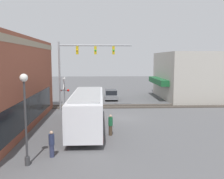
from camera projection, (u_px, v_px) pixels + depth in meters
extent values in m
plane|color=#565659|center=(118.00, 118.00, 25.11)|extent=(120.00, 120.00, 0.00)
cube|color=gray|center=(25.00, 42.00, 19.63)|extent=(19.69, 0.36, 0.50)
cube|color=black|center=(29.00, 111.00, 20.31)|extent=(16.37, 0.12, 2.20)
cube|color=#B2ADA3|center=(190.00, 75.00, 37.55)|extent=(12.41, 8.39, 6.86)
cube|color=#19592D|center=(158.00, 81.00, 37.44)|extent=(8.69, 1.20, 0.80)
cube|color=silver|center=(87.00, 109.00, 21.00)|extent=(10.69, 2.55, 2.53)
cube|color=black|center=(87.00, 105.00, 20.95)|extent=(10.47, 2.59, 1.06)
cube|color=#B21E1E|center=(88.00, 122.00, 21.13)|extent=(10.47, 2.58, 0.24)
cube|color=#A5A8AA|center=(87.00, 94.00, 20.84)|extent=(9.08, 2.17, 0.12)
cylinder|color=black|center=(89.00, 115.00, 24.26)|extent=(1.00, 2.57, 1.00)
cylinder|color=black|center=(85.00, 136.00, 17.63)|extent=(1.00, 2.57, 1.00)
cylinder|color=gray|center=(60.00, 77.00, 28.05)|extent=(0.20, 0.20, 7.80)
cylinder|color=gray|center=(95.00, 45.00, 27.80)|extent=(0.16, 8.10, 0.16)
cube|color=gold|center=(77.00, 50.00, 27.78)|extent=(0.30, 0.27, 0.90)
sphere|color=yellow|center=(77.00, 50.00, 27.62)|extent=(0.20, 0.20, 0.20)
cube|color=gold|center=(95.00, 50.00, 27.87)|extent=(0.30, 0.27, 0.90)
sphere|color=green|center=(95.00, 50.00, 27.70)|extent=(0.20, 0.20, 0.20)
cube|color=gold|center=(113.00, 50.00, 27.96)|extent=(0.30, 0.27, 0.90)
sphere|color=green|center=(114.00, 50.00, 27.79)|extent=(0.20, 0.20, 0.20)
cylinder|color=gray|center=(64.00, 95.00, 28.75)|extent=(0.14, 0.14, 3.60)
cube|color=white|center=(64.00, 83.00, 28.59)|extent=(1.41, 0.06, 1.41)
cube|color=white|center=(64.00, 83.00, 28.59)|extent=(1.41, 0.06, 1.41)
cylinder|color=#38383A|center=(64.00, 90.00, 28.69)|extent=(0.08, 0.90, 0.08)
sphere|color=red|center=(68.00, 90.00, 28.66)|extent=(0.28, 0.28, 0.28)
sphere|color=red|center=(60.00, 90.00, 28.62)|extent=(0.28, 0.28, 0.28)
cylinder|color=#38383A|center=(27.00, 161.00, 13.87)|extent=(0.28, 0.28, 0.50)
cylinder|color=#38383A|center=(26.00, 124.00, 13.62)|extent=(0.12, 0.12, 4.68)
sphere|color=white|center=(24.00, 78.00, 13.30)|extent=(0.44, 0.44, 0.44)
cube|color=#332D28|center=(114.00, 106.00, 31.06)|extent=(2.60, 60.00, 0.03)
cube|color=#6B6056|center=(115.00, 107.00, 30.34)|extent=(0.07, 60.00, 0.15)
cube|color=#6B6056|center=(114.00, 105.00, 31.76)|extent=(0.07, 60.00, 0.15)
cube|color=slate|center=(111.00, 96.00, 36.53)|extent=(4.43, 1.80, 0.53)
cube|color=black|center=(111.00, 92.00, 36.24)|extent=(2.44, 1.62, 0.64)
cylinder|color=black|center=(111.00, 96.00, 37.91)|extent=(0.64, 1.82, 0.64)
cylinder|color=black|center=(111.00, 99.00, 35.19)|extent=(0.64, 1.82, 0.64)
cylinder|color=#2D3351|center=(52.00, 151.00, 15.03)|extent=(0.28, 0.28, 0.77)
cylinder|color=#262D4C|center=(52.00, 139.00, 14.95)|extent=(0.34, 0.34, 0.64)
sphere|color=tan|center=(51.00, 133.00, 14.90)|extent=(0.21, 0.21, 0.21)
cylinder|color=#473828|center=(111.00, 130.00, 19.32)|extent=(0.28, 0.28, 0.78)
cylinder|color=#195933|center=(110.00, 121.00, 19.23)|extent=(0.34, 0.34, 0.65)
sphere|color=tan|center=(110.00, 116.00, 19.18)|extent=(0.21, 0.21, 0.21)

